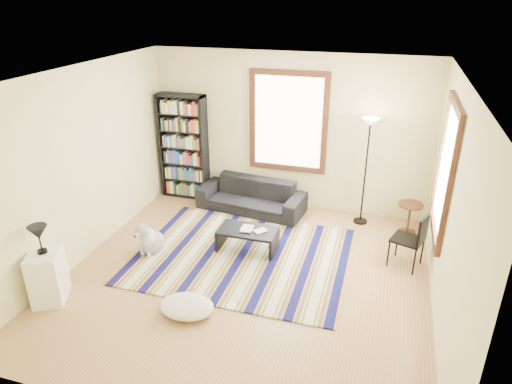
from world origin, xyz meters
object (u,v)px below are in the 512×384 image
(floor_cushion, at_px, (187,306))
(dog, at_px, (152,236))
(coffee_table, at_px, (248,240))
(folding_chair, at_px, (407,239))
(side_table, at_px, (409,219))
(white_cabinet, at_px, (48,276))
(sofa, at_px, (251,196))
(floor_lamp, at_px, (365,173))
(bookshelf, at_px, (184,147))

(floor_cushion, bearing_deg, dog, 133.35)
(coffee_table, height_order, folding_chair, folding_chair)
(side_table, bearing_deg, white_cabinet, -144.75)
(sofa, xyz_separation_m, floor_cushion, (0.08, -3.02, -0.19))
(folding_chair, relative_size, dog, 1.52)
(floor_lamp, distance_m, white_cabinet, 5.05)
(coffee_table, distance_m, floor_cushion, 1.68)
(dog, bearing_deg, bookshelf, 112.26)
(bookshelf, relative_size, floor_lamp, 1.08)
(white_cabinet, bearing_deg, bookshelf, 59.87)
(bookshelf, bearing_deg, coffee_table, -42.43)
(sofa, relative_size, white_cabinet, 2.76)
(dog, bearing_deg, folding_chair, 22.97)
(side_table, xyz_separation_m, dog, (-3.79, -1.75, 0.01))
(folding_chair, height_order, white_cabinet, folding_chair)
(coffee_table, bearing_deg, white_cabinet, -137.83)
(coffee_table, distance_m, white_cabinet, 2.85)
(sofa, relative_size, floor_cushion, 2.73)
(floor_lamp, bearing_deg, folding_chair, -58.50)
(bookshelf, xyz_separation_m, floor_cushion, (1.50, -3.29, -0.91))
(bookshelf, bearing_deg, sofa, -10.76)
(bookshelf, bearing_deg, dog, -79.57)
(folding_chair, xyz_separation_m, dog, (-3.74, -0.74, -0.15))
(bookshelf, relative_size, dog, 3.54)
(floor_lamp, bearing_deg, floor_cushion, -121.20)
(floor_cushion, bearing_deg, floor_lamp, 58.80)
(bookshelf, xyz_separation_m, dog, (0.39, -2.10, -0.72))
(sofa, xyz_separation_m, floor_lamp, (1.97, 0.10, 0.65))
(floor_cushion, bearing_deg, coffee_table, 80.53)
(coffee_table, bearing_deg, folding_chair, 6.29)
(side_table, distance_m, dog, 4.17)
(coffee_table, height_order, dog, dog)
(dog, bearing_deg, floor_lamp, 44.61)
(sofa, bearing_deg, coffee_table, -67.97)
(side_table, bearing_deg, coffee_table, -152.00)
(sofa, xyz_separation_m, white_cabinet, (-1.75, -3.26, 0.07))
(sofa, height_order, folding_chair, folding_chair)
(folding_chair, xyz_separation_m, white_cabinet, (-4.45, -2.17, -0.08))
(coffee_table, height_order, floor_lamp, floor_lamp)
(floor_lamp, height_order, side_table, floor_lamp)
(sofa, distance_m, floor_cushion, 3.02)
(sofa, height_order, floor_lamp, floor_lamp)
(coffee_table, bearing_deg, floor_lamp, 42.13)
(sofa, bearing_deg, dog, -112.18)
(floor_lamp, xyz_separation_m, side_table, (0.78, -0.18, -0.66))
(sofa, xyz_separation_m, coffee_table, (0.36, -1.36, -0.10))
(coffee_table, bearing_deg, side_table, 28.00)
(side_table, xyz_separation_m, folding_chair, (-0.05, -1.01, 0.16))
(dog, bearing_deg, floor_cushion, -34.82)
(coffee_table, relative_size, floor_cushion, 1.27)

